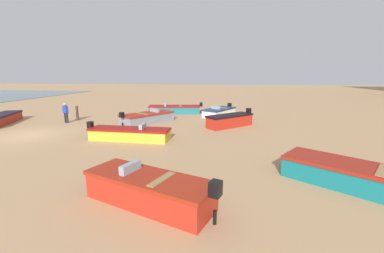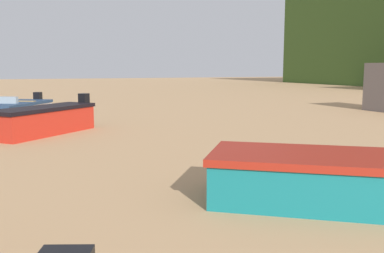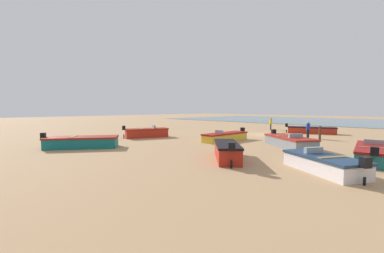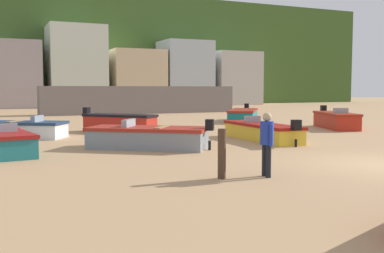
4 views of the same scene
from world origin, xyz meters
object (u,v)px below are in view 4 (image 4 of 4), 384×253
boat_yellow_3 (262,132)px  beach_walker_distant (267,139)px  boat_red_0 (336,120)px  boat_teal_1 (243,115)px  boat_red_2 (120,123)px  boat_grey_6 (148,137)px  mooring_post_near_water (222,154)px  boat_white_7 (24,129)px

boat_yellow_3 → beach_walker_distant: bearing=-119.6°
boat_red_0 → boat_teal_1: boat_red_0 is taller
boat_yellow_3 → beach_walker_distant: 8.36m
boat_red_2 → boat_grey_6: size_ratio=0.79×
boat_red_2 → beach_walker_distant: (0.29, -13.12, 0.48)m
boat_red_2 → beach_walker_distant: bearing=48.4°
boat_teal_1 → mooring_post_near_water: bearing=93.8°
boat_white_7 → beach_walker_distant: bearing=52.2°
boat_grey_6 → boat_red_0: bearing=-36.3°
boat_red_2 → boat_white_7: size_ratio=0.92×
boat_red_0 → boat_white_7: boat_red_0 is taller
mooring_post_near_water → beach_walker_distant: 1.20m
boat_red_2 → boat_red_0: bearing=124.6°
boat_teal_1 → mooring_post_near_water: mooring_post_near_water is taller
boat_yellow_3 → beach_walker_distant: (-4.38, -7.10, 0.58)m
mooring_post_near_water → beach_walker_distant: bearing=-13.2°
boat_grey_6 → mooring_post_near_water: 6.23m
boat_yellow_3 → mooring_post_near_water: 8.78m
boat_red_2 → boat_grey_6: (-0.67, -6.63, -0.06)m
boat_red_2 → boat_yellow_3: (4.66, -6.02, -0.10)m
boat_red_0 → mooring_post_near_water: 16.18m
boat_red_0 → mooring_post_near_water: bearing=60.8°
boat_teal_1 → beach_walker_distant: (-9.42, -17.36, 0.54)m
boat_grey_6 → boat_red_2: bearing=29.9°
boat_teal_1 → boat_yellow_3: boat_teal_1 is taller
boat_red_0 → boat_yellow_3: bearing=47.4°
boat_red_0 → boat_yellow_3: 7.80m
boat_red_0 → boat_grey_6: boat_red_0 is taller
boat_white_7 → boat_yellow_3: bearing=91.4°
boat_yellow_3 → mooring_post_near_water: (-5.50, -6.83, 0.24)m
boat_grey_6 → beach_walker_distant: 6.58m
mooring_post_near_water → beach_walker_distant: size_ratio=0.76×
boat_red_0 → boat_yellow_3: size_ratio=0.86×
boat_teal_1 → boat_white_7: size_ratio=1.26×
boat_yellow_3 → boat_red_2: bearing=129.9°
boat_yellow_3 → boat_grey_6: size_ratio=1.12×
boat_teal_1 → boat_grey_6: 15.03m
boat_grey_6 → beach_walker_distant: (0.96, -6.49, 0.54)m
boat_yellow_3 → boat_white_7: size_ratio=1.30×
beach_walker_distant → boat_red_0: bearing=138.0°
boat_yellow_3 → boat_grey_6: bearing=-171.4°
boat_red_2 → boat_yellow_3: size_ratio=0.71×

